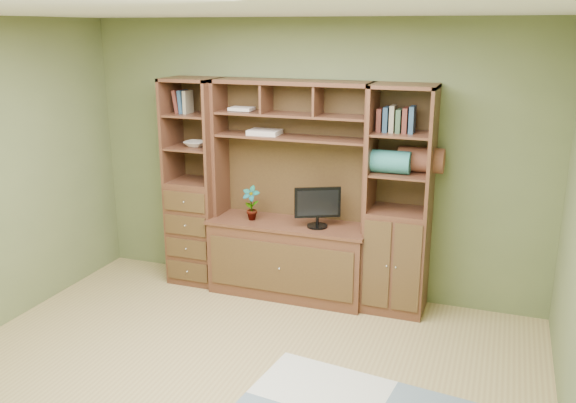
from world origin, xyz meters
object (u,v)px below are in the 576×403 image
at_px(monitor, 318,200).
at_px(right_tower, 399,202).
at_px(center_hutch, 289,193).
at_px(left_tower, 195,183).

bearing_deg(monitor, right_tower, -20.23).
xyz_separation_m(right_tower, monitor, (-0.73, -0.07, -0.03)).
distance_m(center_hutch, left_tower, 1.00).
xyz_separation_m(left_tower, right_tower, (2.02, 0.00, 0.00)).
distance_m(left_tower, monitor, 1.30).
bearing_deg(right_tower, left_tower, 180.00).
bearing_deg(left_tower, right_tower, 0.00).
height_order(center_hutch, monitor, center_hutch).
distance_m(center_hutch, monitor, 0.30).
bearing_deg(left_tower, monitor, -3.31).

